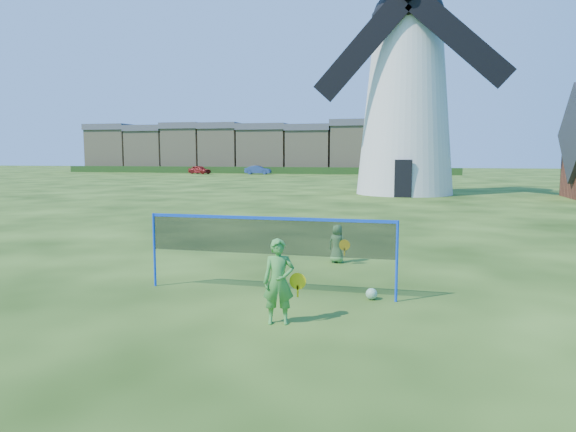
# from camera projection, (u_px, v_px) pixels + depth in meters

# --- Properties ---
(ground) EXTENTS (220.00, 220.00, 0.00)m
(ground) POSITION_uv_depth(u_px,v_px,m) (273.00, 292.00, 10.52)
(ground) COLOR black
(ground) RESTS_ON ground
(windmill) EXTENTS (13.43, 6.76, 19.76)m
(windmill) POSITION_uv_depth(u_px,v_px,m) (406.00, 93.00, 36.47)
(windmill) COLOR silver
(windmill) RESTS_ON ground
(badminton_net) EXTENTS (5.05, 0.05, 1.55)m
(badminton_net) POSITION_uv_depth(u_px,v_px,m) (269.00, 237.00, 10.30)
(badminton_net) COLOR blue
(badminton_net) RESTS_ON ground
(player_girl) EXTENTS (0.71, 0.45, 1.41)m
(player_girl) POSITION_uv_depth(u_px,v_px,m) (279.00, 282.00, 8.48)
(player_girl) COLOR #42933A
(player_girl) RESTS_ON ground
(player_boy) EXTENTS (0.63, 0.45, 0.99)m
(player_boy) POSITION_uv_depth(u_px,v_px,m) (337.00, 244.00, 13.36)
(player_boy) COLOR #5FA44F
(player_boy) RESTS_ON ground
(play_ball) EXTENTS (0.22, 0.22, 0.22)m
(play_ball) POSITION_uv_depth(u_px,v_px,m) (372.00, 294.00, 9.97)
(play_ball) COLOR green
(play_ball) RESTS_ON ground
(terraced_houses) EXTENTS (49.21, 8.40, 8.13)m
(terraced_houses) POSITION_uv_depth(u_px,v_px,m) (228.00, 148.00, 86.05)
(terraced_houses) COLOR tan
(terraced_houses) RESTS_ON ground
(hedge) EXTENTS (62.00, 0.80, 1.00)m
(hedge) POSITION_uv_depth(u_px,v_px,m) (249.00, 170.00, 79.34)
(hedge) COLOR #193814
(hedge) RESTS_ON ground
(car_left) EXTENTS (3.89, 2.56, 1.23)m
(car_left) POSITION_uv_depth(u_px,v_px,m) (200.00, 170.00, 77.43)
(car_left) COLOR maroon
(car_left) RESTS_ON ground
(car_right) EXTENTS (3.87, 1.57, 1.25)m
(car_right) POSITION_uv_depth(u_px,v_px,m) (258.00, 170.00, 75.72)
(car_right) COLOR navy
(car_right) RESTS_ON ground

